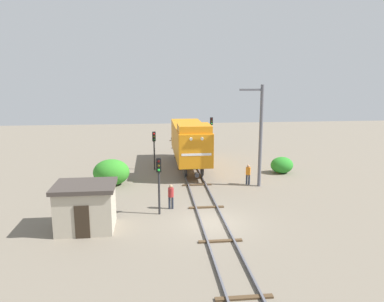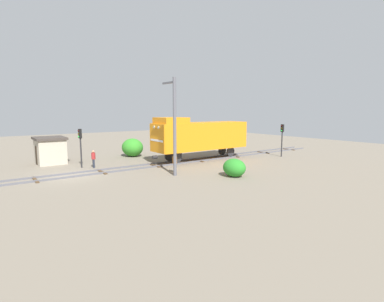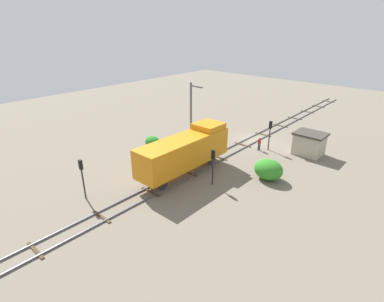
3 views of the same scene
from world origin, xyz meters
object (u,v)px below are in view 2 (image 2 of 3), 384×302
Objects in this scene: locomotive at (200,135)px; traffic_signal_near at (80,141)px; catenary_mast at (174,124)px; relay_hut at (50,150)px; traffic_signal_far at (282,134)px; worker_by_signal at (175,162)px; traffic_signal_mid at (181,135)px; worker_near_track at (93,158)px.

traffic_signal_near is (-3.20, -11.84, -0.16)m from locomotive.
catenary_mast is 14.73m from relay_hut.
worker_by_signal is (0.60, -15.42, -1.69)m from traffic_signal_far.
relay_hut is at bearing 17.52° from worker_by_signal.
locomotive is at bearing 61.39° from relay_hut.
catenary_mast is at bearing -85.19° from traffic_signal_far.
traffic_signal_near is 22.38m from traffic_signal_far.
traffic_signal_mid is 14.20m from relay_hut.
traffic_signal_mid is 2.16× the size of worker_by_signal.
locomotive is 10.14m from traffic_signal_far.
worker_near_track is 1.00× the size of worker_by_signal.
traffic_signal_mid is at bearing -176.49° from locomotive.
locomotive reaches higher than worker_near_track.
worker_near_track is (-6.00, -20.40, -1.69)m from traffic_signal_far.
worker_near_track is 8.27m from worker_by_signal.
catenary_mast reaches higher than relay_hut.
traffic_signal_mid is 0.96× the size of traffic_signal_far.
locomotive is at bearing 127.56° from catenary_mast.
traffic_signal_near reaches higher than relay_hut.
traffic_signal_mid is 0.45× the size of catenary_mast.
locomotive is 12.26m from traffic_signal_near.
worker_near_track is at bearing -102.39° from locomotive.
traffic_signal_near reaches higher than worker_by_signal.
relay_hut reaches higher than worker_near_track.
worker_by_signal is 3.45m from catenary_mast.
traffic_signal_near is at bearing -107.69° from traffic_signal_far.
relay_hut is (-7.50, -13.75, -1.38)m from locomotive.
worker_near_track is at bearing -84.67° from traffic_signal_mid.
worker_near_track is 5.84m from relay_hut.
catenary_mast is (4.94, -6.42, 1.55)m from locomotive.
traffic_signal_near is at bearing -105.13° from locomotive.
traffic_signal_far is 2.26× the size of worker_by_signal.
traffic_signal_near is 9.92m from catenary_mast.
locomotive is 7.49m from worker_by_signal.
locomotive is 1.42× the size of catenary_mast.
relay_hut is at bearing -118.61° from locomotive.
traffic_signal_far is (7.00, 9.69, 0.11)m from traffic_signal_mid.
relay_hut is at bearing -149.51° from catenary_mast.
locomotive is 6.82× the size of worker_by_signal.
catenary_mast is at bearing 33.63° from traffic_signal_near.
catenary_mast is at bearing 30.49° from relay_hut.
locomotive reaches higher than traffic_signal_far.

